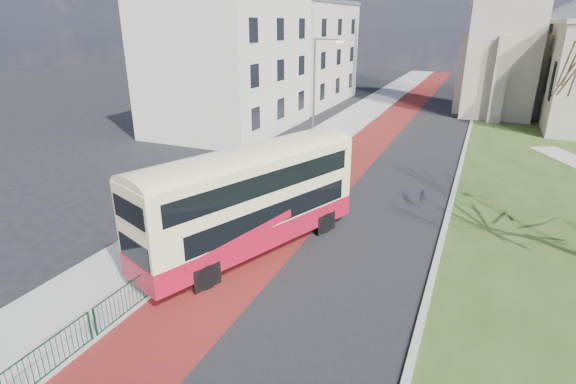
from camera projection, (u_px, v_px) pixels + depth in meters
The scene contains 11 objects.
ground at pixel (257, 279), 17.05m from camera, with size 160.00×160.00×0.00m, color black.
road_carriageway at pixel (397, 152), 33.63m from camera, with size 9.00×120.00×0.01m, color black.
bus_lane at pixel (362, 148), 34.63m from camera, with size 3.40×120.00×0.01m, color #591414.
pavement_west at pixel (316, 143), 36.03m from camera, with size 4.00×120.00×0.12m, color gray.
kerb_west at pixel (340, 145), 35.29m from camera, with size 0.25×120.00×0.13m, color #999993.
kerb_east at pixel (464, 151), 33.60m from camera, with size 0.25×80.00×0.13m, color #999993.
pedestrian_railing at pixel (240, 215), 21.38m from camera, with size 0.07×24.00×1.12m.
street_block_near at pixel (228, 54), 38.81m from camera, with size 10.30×14.30×13.00m.
street_block_far at pixel (298, 52), 52.79m from camera, with size 10.30×16.30×11.50m.
streetlamp at pixel (316, 89), 32.46m from camera, with size 2.13×0.18×8.00m.
bus at pixel (250, 196), 18.40m from camera, with size 6.02×10.51×4.33m.
Camera 1 is at (6.97, -13.05, 9.18)m, focal length 28.00 mm.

